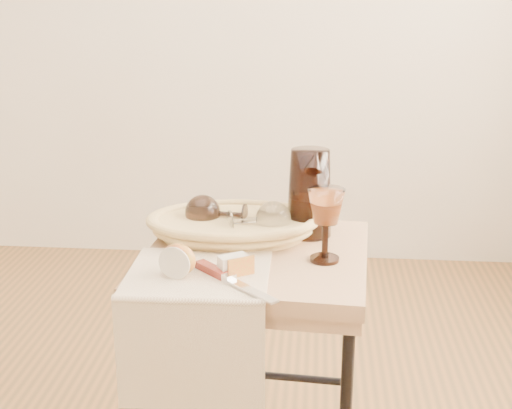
# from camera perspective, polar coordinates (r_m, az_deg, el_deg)

# --- Properties ---
(side_table) EXTENTS (0.54, 0.54, 0.64)m
(side_table) POSITION_cam_1_polar(r_m,az_deg,el_deg) (1.76, 0.06, -13.62)
(side_table) COLOR brown
(side_table) RESTS_ON floor
(tea_towel) EXTENTS (0.31, 0.28, 0.01)m
(tea_towel) POSITION_cam_1_polar(r_m,az_deg,el_deg) (1.49, -4.73, -5.65)
(tea_towel) COLOR beige
(tea_towel) RESTS_ON side_table
(bread_basket) EXTENTS (0.39, 0.29, 0.06)m
(bread_basket) POSITION_cam_1_polar(r_m,az_deg,el_deg) (1.69, -1.87, -1.85)
(bread_basket) COLOR tan
(bread_basket) RESTS_ON side_table
(goblet_lying_a) EXTENTS (0.15, 0.10, 0.09)m
(goblet_lying_a) POSITION_cam_1_polar(r_m,az_deg,el_deg) (1.70, -2.92, -0.75)
(goblet_lying_a) COLOR #2F201B
(goblet_lying_a) RESTS_ON bread_basket
(goblet_lying_b) EXTENTS (0.16, 0.13, 0.09)m
(goblet_lying_b) POSITION_cam_1_polar(r_m,az_deg,el_deg) (1.65, -0.07, -1.29)
(goblet_lying_b) COLOR white
(goblet_lying_b) RESTS_ON bread_basket
(pitcher) EXTENTS (0.20, 0.26, 0.25)m
(pitcher) POSITION_cam_1_polar(r_m,az_deg,el_deg) (1.69, 4.39, 0.96)
(pitcher) COLOR black
(pitcher) RESTS_ON side_table
(wine_goblet) EXTENTS (0.09, 0.09, 0.17)m
(wine_goblet) POSITION_cam_1_polar(r_m,az_deg,el_deg) (1.54, 5.71, -1.67)
(wine_goblet) COLOR white
(wine_goblet) RESTS_ON side_table
(apple_half) EXTENTS (0.08, 0.06, 0.07)m
(apple_half) POSITION_cam_1_polar(r_m,az_deg,el_deg) (1.47, -6.32, -4.48)
(apple_half) COLOR red
(apple_half) RESTS_ON tea_towel
(apple_wedge) EXTENTS (0.07, 0.06, 0.04)m
(apple_wedge) POSITION_cam_1_polar(r_m,az_deg,el_deg) (1.47, -1.88, -4.94)
(apple_wedge) COLOR beige
(apple_wedge) RESTS_ON tea_towel
(table_knife) EXTENTS (0.19, 0.19, 0.02)m
(table_knife) POSITION_cam_1_polar(r_m,az_deg,el_deg) (1.43, -2.01, -6.09)
(table_knife) COLOR silver
(table_knife) RESTS_ON tea_towel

